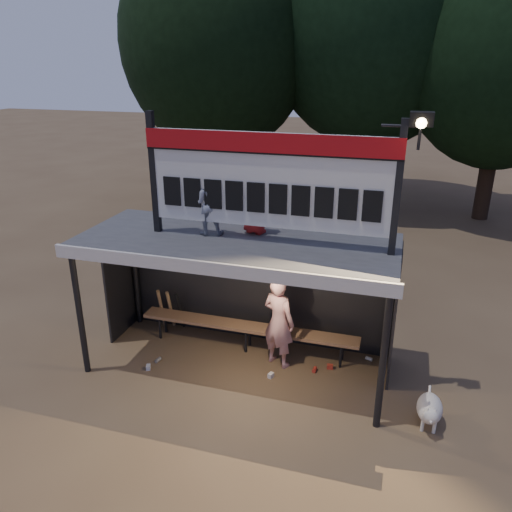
{
  "coord_description": "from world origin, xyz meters",
  "views": [
    {
      "loc": [
        2.39,
        -6.96,
        4.92
      ],
      "look_at": [
        0.2,
        0.4,
        1.9
      ],
      "focal_mm": 35.0,
      "sensor_mm": 36.0,
      "label": 1
    }
  ],
  "objects": [
    {
      "name": "child_a",
      "position": [
        -0.5,
        0.09,
        2.83
      ],
      "size": [
        0.59,
        0.52,
        1.02
      ],
      "primitive_type": "imported",
      "rotation": [
        0.0,
        0.0,
        3.46
      ],
      "color": "gray",
      "rests_on": "dugout_shelter"
    },
    {
      "name": "player",
      "position": [
        0.65,
        0.25,
        0.82
      ],
      "size": [
        0.7,
        0.59,
        1.64
      ],
      "primitive_type": "imported",
      "rotation": [
        0.0,
        0.0,
        2.75
      ],
      "color": "silver",
      "rests_on": "ground"
    },
    {
      "name": "tree_mid",
      "position": [
        1.0,
        11.5,
        6.17
      ],
      "size": [
        7.22,
        7.22,
        10.36
      ],
      "color": "black",
      "rests_on": "ground"
    },
    {
      "name": "scoreboard_assembly",
      "position": [
        0.56,
        -0.01,
        3.32
      ],
      "size": [
        4.1,
        0.27,
        1.99
      ],
      "color": "black",
      "rests_on": "dugout_shelter"
    },
    {
      "name": "bats",
      "position": [
        -1.65,
        0.82,
        0.43
      ],
      "size": [
        0.47,
        0.32,
        0.84
      ],
      "color": "olive",
      "rests_on": "ground"
    },
    {
      "name": "child_b",
      "position": [
        0.2,
        0.36,
        2.83
      ],
      "size": [
        0.58,
        0.48,
        1.01
      ],
      "primitive_type": "imported",
      "rotation": [
        0.0,
        0.0,
        2.77
      ],
      "color": "#AE1C1A",
      "rests_on": "dugout_shelter"
    },
    {
      "name": "tree_right",
      "position": [
        5.0,
        10.5,
        5.19
      ],
      "size": [
        6.08,
        6.08,
        8.72
      ],
      "color": "black",
      "rests_on": "ground"
    },
    {
      "name": "bench",
      "position": [
        0.0,
        0.55,
        0.43
      ],
      "size": [
        4.0,
        0.35,
        0.48
      ],
      "color": "#916644",
      "rests_on": "ground"
    },
    {
      "name": "dog",
      "position": [
        3.11,
        -0.68,
        0.28
      ],
      "size": [
        0.36,
        0.81,
        0.49
      ],
      "color": "silver",
      "rests_on": "ground"
    },
    {
      "name": "dugout_shelter",
      "position": [
        0.0,
        0.24,
        1.85
      ],
      "size": [
        5.1,
        2.08,
        2.32
      ],
      "color": "#3E3E41",
      "rests_on": "ground"
    },
    {
      "name": "tree_left",
      "position": [
        -4.0,
        10.0,
        5.51
      ],
      "size": [
        6.46,
        6.46,
        9.27
      ],
      "color": "black",
      "rests_on": "ground"
    },
    {
      "name": "ground",
      "position": [
        0.0,
        0.0,
        0.0
      ],
      "size": [
        80.0,
        80.0,
        0.0
      ],
      "primitive_type": "plane",
      "color": "brown",
      "rests_on": "ground"
    },
    {
      "name": "litter",
      "position": [
        0.46,
        0.03,
        0.04
      ],
      "size": [
        3.71,
        1.46,
        0.08
      ],
      "color": "#AB2C1D",
      "rests_on": "ground"
    }
  ]
}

